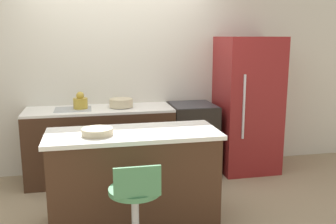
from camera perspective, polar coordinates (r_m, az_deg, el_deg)
The scene contains 10 objects.
ground_plane at distance 4.71m, azimuth -6.48°, elevation -11.13°, with size 14.00×14.00×0.00m, color #998466.
wall_back at distance 5.04m, azimuth -7.59°, elevation 5.64°, with size 8.00×0.06×2.60m.
back_counter at distance 4.86m, azimuth -10.23°, elevation -4.79°, with size 1.82×0.62×0.93m.
kitchen_island at distance 3.70m, azimuth -5.15°, elevation -9.87°, with size 1.63×0.68×0.92m.
oven_range at distance 5.03m, azimuth 3.72°, elevation -4.01°, with size 0.58×0.63×0.93m.
refrigerator at distance 5.14m, azimuth 11.95°, elevation 1.10°, with size 0.76×0.74×1.80m.
stool_chair at distance 3.07m, azimuth -4.97°, elevation -14.84°, with size 0.42×0.42×0.87m.
kettle at distance 4.74m, azimuth -13.20°, elevation 1.52°, with size 0.18×0.18×0.21m.
mixing_bowl at distance 4.76m, azimuth -7.22°, elevation 1.39°, with size 0.29×0.29×0.10m.
fruit_bowl at distance 3.47m, azimuth -10.72°, elevation -2.97°, with size 0.28×0.28×0.06m.
Camera 1 is at (-0.40, -4.33, 1.81)m, focal length 40.00 mm.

